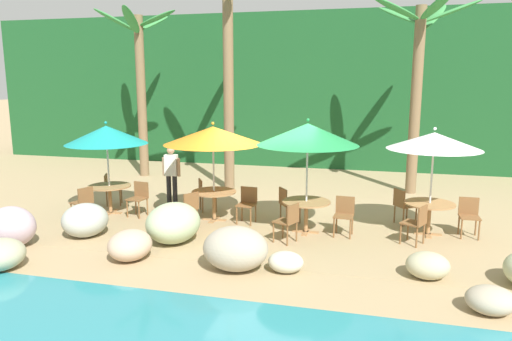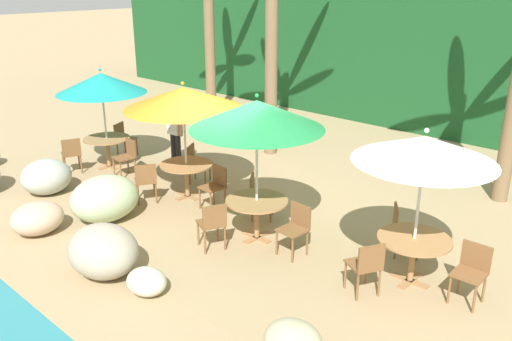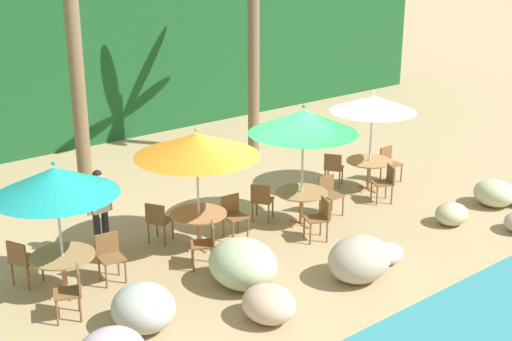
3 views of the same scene
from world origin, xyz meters
The scene contains 28 objects.
ground_plane centered at (0.00, 0.00, 0.00)m, with size 120.00×120.00×0.00m, color tan.
terrace_deck centered at (0.00, 0.00, 0.00)m, with size 18.00×5.20×0.01m.
foliage_backdrop centered at (0.00, 9.00, 3.00)m, with size 28.00×2.40×6.00m.
rock_seawall centered at (-1.44, -2.47, 0.35)m, with size 12.85×3.34×0.86m.
umbrella_teal centered at (-4.22, 0.02, 2.06)m, with size 2.08×2.08×2.41m.
dining_table_teal centered at (-4.22, 0.02, 0.61)m, with size 1.10×1.10×0.74m.
chair_teal_seaward centered at (-3.36, 0.00, 0.51)m, with size 0.48×0.48×0.87m.
chair_teal_inland centered at (-4.65, 0.76, 0.51)m, with size 0.56×0.56×0.87m.
chair_teal_left centered at (-4.44, -0.80, 0.51)m, with size 0.55×0.55×0.87m.
umbrella_orange centered at (-1.37, 0.10, 2.12)m, with size 2.39×2.39×2.45m.
dining_table_orange centered at (-1.37, 0.10, 0.61)m, with size 1.10×1.10×0.74m.
chair_orange_seaward centered at (-0.51, 0.12, 0.51)m, with size 0.45×0.46×0.87m.
chair_orange_inland centered at (-1.87, 0.79, 0.51)m, with size 0.58×0.58×0.87m.
chair_orange_left centered at (-1.73, -0.68, 0.51)m, with size 0.58×0.58×0.87m.
umbrella_green centered at (0.99, -0.30, 2.26)m, with size 2.27×2.27×2.62m.
dining_table_green centered at (0.99, -0.30, 0.61)m, with size 1.10×1.10×0.74m.
chair_green_seaward centered at (1.84, -0.27, 0.51)m, with size 0.45×0.45×0.87m.
chair_green_inland centered at (0.42, 0.34, 0.51)m, with size 0.59×0.59×0.87m.
chair_green_left centered at (0.74, -1.12, 0.51)m, with size 0.56×0.55×0.87m.
umbrella_white centered at (3.69, 0.23, 2.13)m, with size 2.03×2.03×2.44m.
dining_table_white centered at (3.69, 0.23, 0.61)m, with size 1.10×1.10×0.74m.
chair_white_seaward centered at (4.54, 0.34, 0.51)m, with size 0.43×0.44×0.87m.
chair_white_inland centered at (3.14, 0.89, 0.51)m, with size 0.59×0.59×0.87m.
chair_white_left centered at (3.38, -0.57, 0.51)m, with size 0.57×0.57×0.87m.
palm_tree_nearest centered at (-5.71, 4.81, 3.78)m, with size 2.75×2.99×5.80m.
palm_tree_second centered at (-2.07, 3.55, 4.47)m, with size 3.72×3.64×6.86m.
palm_tree_third centered at (3.55, 4.44, 3.82)m, with size 3.21×3.23×5.79m.
waiter_in_white centered at (-2.95, 1.10, 0.99)m, with size 0.52×0.23×1.70m.
Camera 1 is at (2.55, -10.85, 3.46)m, focal length 33.84 mm.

